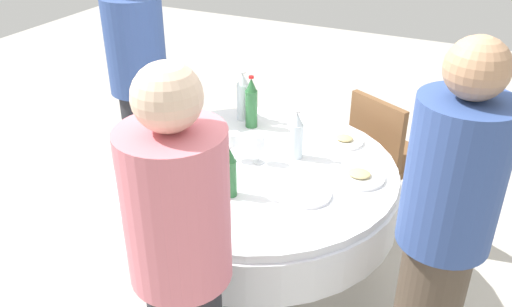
# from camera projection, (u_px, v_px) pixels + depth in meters

# --- Properties ---
(ground_plane) EXTENTS (10.00, 10.00, 0.00)m
(ground_plane) POSITION_uv_depth(u_px,v_px,m) (256.00, 278.00, 3.03)
(ground_plane) COLOR #B7B2A8
(dining_table) EXTENTS (1.43, 1.43, 0.74)m
(dining_table) POSITION_uv_depth(u_px,v_px,m) (256.00, 190.00, 2.75)
(dining_table) COLOR white
(dining_table) RESTS_ON ground_plane
(bottle_clear_north) EXTENTS (0.07, 0.07, 0.26)m
(bottle_clear_north) POSITION_uv_depth(u_px,v_px,m) (297.00, 136.00, 2.69)
(bottle_clear_north) COLOR silver
(bottle_clear_north) RESTS_ON dining_table
(bottle_clear_east) EXTENTS (0.07, 0.07, 0.29)m
(bottle_clear_east) POSITION_uv_depth(u_px,v_px,m) (243.00, 97.00, 3.08)
(bottle_clear_east) COLOR silver
(bottle_clear_east) RESTS_ON dining_table
(bottle_green_left) EXTENTS (0.07, 0.07, 0.30)m
(bottle_green_left) POSITION_uv_depth(u_px,v_px,m) (251.00, 103.00, 2.99)
(bottle_green_left) COLOR #2D6B38
(bottle_green_left) RESTS_ON dining_table
(bottle_green_west) EXTENTS (0.06, 0.06, 0.25)m
(bottle_green_west) POSITION_uv_depth(u_px,v_px,m) (230.00, 173.00, 2.38)
(bottle_green_west) COLOR #2D6B38
(bottle_green_west) RESTS_ON dining_table
(bottle_brown_near) EXTENTS (0.07, 0.07, 0.24)m
(bottle_brown_near) POSITION_uv_depth(u_px,v_px,m) (207.00, 171.00, 2.40)
(bottle_brown_near) COLOR #593314
(bottle_brown_near) RESTS_ON dining_table
(wine_glass_west) EXTENTS (0.07, 0.07, 0.15)m
(wine_glass_west) POSITION_uv_depth(u_px,v_px,m) (233.00, 140.00, 2.67)
(wine_glass_west) COLOR white
(wine_glass_west) RESTS_ON dining_table
(wine_glass_near) EXTENTS (0.06, 0.06, 0.15)m
(wine_glass_near) POSITION_uv_depth(u_px,v_px,m) (259.00, 143.00, 2.65)
(wine_glass_near) COLOR white
(wine_glass_near) RESTS_ON dining_table
(plate_right) EXTENTS (0.26, 0.26, 0.04)m
(plate_right) POSITION_uv_depth(u_px,v_px,m) (170.00, 164.00, 2.66)
(plate_right) COLOR white
(plate_right) RESTS_ON dining_table
(plate_outer) EXTENTS (0.24, 0.24, 0.04)m
(plate_outer) POSITION_uv_depth(u_px,v_px,m) (359.00, 176.00, 2.56)
(plate_outer) COLOR white
(plate_outer) RESTS_ON dining_table
(plate_far) EXTENTS (0.20, 0.20, 0.04)m
(plate_far) POSITION_uv_depth(u_px,v_px,m) (344.00, 140.00, 2.88)
(plate_far) COLOR white
(plate_far) RESTS_ON dining_table
(plate_rear) EXTENTS (0.23, 0.23, 0.02)m
(plate_rear) POSITION_uv_depth(u_px,v_px,m) (306.00, 194.00, 2.43)
(plate_rear) COLOR white
(plate_rear) RESTS_ON dining_table
(knife_east) EXTENTS (0.18, 0.03, 0.00)m
(knife_east) POSITION_uv_depth(u_px,v_px,m) (203.00, 139.00, 2.92)
(knife_east) COLOR silver
(knife_east) RESTS_ON dining_table
(folded_napkin) EXTENTS (0.16, 0.16, 0.02)m
(folded_napkin) POSITION_uv_depth(u_px,v_px,m) (197.00, 221.00, 2.25)
(folded_napkin) COLOR white
(folded_napkin) RESTS_ON dining_table
(person_north) EXTENTS (0.34, 0.34, 1.61)m
(person_north) POSITION_uv_depth(u_px,v_px,m) (442.00, 238.00, 2.00)
(person_north) COLOR #4C3F33
(person_north) RESTS_ON ground_plane
(person_east) EXTENTS (0.34, 0.34, 1.63)m
(person_east) POSITION_uv_depth(u_px,v_px,m) (140.00, 91.00, 3.22)
(person_east) COLOR #26262B
(person_east) RESTS_ON ground_plane
(person_left) EXTENTS (0.34, 0.34, 1.60)m
(person_left) POSITION_uv_depth(u_px,v_px,m) (183.00, 277.00, 1.82)
(person_left) COLOR #26262B
(person_left) RESTS_ON ground_plane
(chair_mid) EXTENTS (0.54, 0.54, 0.87)m
(chair_mid) POSITION_uv_depth(u_px,v_px,m) (385.00, 150.00, 3.27)
(chair_mid) COLOR brown
(chair_mid) RESTS_ON ground_plane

